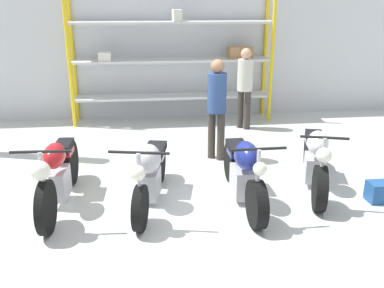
% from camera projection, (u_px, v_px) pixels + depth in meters
% --- Properties ---
extents(ground_plane, '(30.00, 30.00, 0.00)m').
position_uv_depth(ground_plane, '(195.00, 201.00, 5.97)').
color(ground_plane, silver).
extents(back_wall, '(30.00, 0.08, 3.60)m').
position_uv_depth(back_wall, '(171.00, 38.00, 9.61)').
color(back_wall, silver).
rests_on(back_wall, ground_plane).
extents(shelving_rack, '(4.43, 0.63, 2.67)m').
position_uv_depth(shelving_rack, '(176.00, 59.00, 9.41)').
color(shelving_rack, yellow).
rests_on(shelving_rack, ground_plane).
extents(motorcycle_red, '(0.69, 2.11, 1.04)m').
position_uv_depth(motorcycle_red, '(58.00, 173.00, 5.66)').
color(motorcycle_red, black).
rests_on(motorcycle_red, ground_plane).
extents(motorcycle_silver, '(0.76, 2.01, 1.00)m').
position_uv_depth(motorcycle_silver, '(151.00, 172.00, 5.78)').
color(motorcycle_silver, black).
rests_on(motorcycle_silver, ground_plane).
extents(motorcycle_blue, '(0.68, 2.02, 1.02)m').
position_uv_depth(motorcycle_blue, '(244.00, 171.00, 5.82)').
color(motorcycle_blue, black).
rests_on(motorcycle_blue, ground_plane).
extents(motorcycle_white, '(0.87, 2.08, 1.02)m').
position_uv_depth(motorcycle_white, '(315.00, 159.00, 6.27)').
color(motorcycle_white, black).
rests_on(motorcycle_white, ground_plane).
extents(person_browsing, '(0.45, 0.45, 1.73)m').
position_uv_depth(person_browsing, '(217.00, 102.00, 7.19)').
color(person_browsing, '#38332D').
rests_on(person_browsing, ground_plane).
extents(person_near_rack, '(0.45, 0.45, 1.70)m').
position_uv_depth(person_near_rack, '(245.00, 82.00, 8.92)').
color(person_near_rack, '#38332D').
rests_on(person_near_rack, ground_plane).
extents(toolbox, '(0.44, 0.26, 0.28)m').
position_uv_depth(toolbox, '(383.00, 192.00, 5.92)').
color(toolbox, '#1E4C8C').
rests_on(toolbox, ground_plane).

